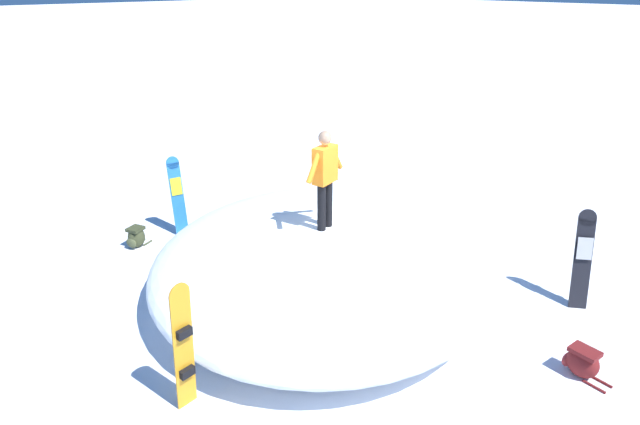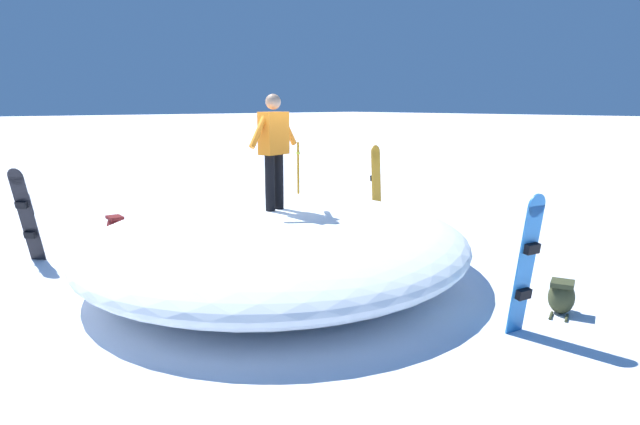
{
  "view_description": "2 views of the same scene",
  "coord_description": "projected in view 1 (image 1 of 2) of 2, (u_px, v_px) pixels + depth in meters",
  "views": [
    {
      "loc": [
        5.62,
        5.55,
        4.89
      ],
      "look_at": [
        0.16,
        -0.33,
        1.51
      ],
      "focal_mm": 31.23,
      "sensor_mm": 36.0,
      "label": 1
    },
    {
      "loc": [
        -5.06,
        -7.16,
        2.56
      ],
      "look_at": [
        0.27,
        -1.06,
        0.99
      ],
      "focal_mm": 31.72,
      "sensor_mm": 36.0,
      "label": 2
    }
  ],
  "objects": [
    {
      "name": "snowboard_secondary_upright",
      "position": [
        583.0,
        257.0,
        8.8
      ],
      "size": [
        0.48,
        0.46,
        1.57
      ],
      "color": "black",
      "rests_on": "ground"
    },
    {
      "name": "ground",
      "position": [
        341.0,
        300.0,
        9.17
      ],
      "size": [
        240.0,
        240.0,
        0.0
      ],
      "primitive_type": "plane",
      "color": "white"
    },
    {
      "name": "snowboarder_standing",
      "position": [
        325.0,
        174.0,
        8.95
      ],
      "size": [
        1.0,
        0.32,
        1.66
      ],
      "color": "black",
      "rests_on": "snow_mound"
    },
    {
      "name": "backpack_far",
      "position": [
        582.0,
        362.0,
        7.35
      ],
      "size": [
        0.35,
        0.66,
        0.42
      ],
      "color": "maroon",
      "rests_on": "ground"
    },
    {
      "name": "snowboard_primary_upright",
      "position": [
        184.0,
        345.0,
        6.54
      ],
      "size": [
        0.29,
        0.18,
        1.75
      ],
      "color": "orange",
      "rests_on": "ground"
    },
    {
      "name": "snowboard_tertiary_upright",
      "position": [
        177.0,
        194.0,
        11.29
      ],
      "size": [
        0.3,
        0.26,
        1.62
      ],
      "color": "#2672BF",
      "rests_on": "ground"
    },
    {
      "name": "snow_mound",
      "position": [
        324.0,
        259.0,
        9.39
      ],
      "size": [
        8.59,
        8.52,
        1.03
      ],
      "primitive_type": "ellipsoid",
      "rotation": [
        0.0,
        0.0,
        0.72
      ],
      "color": "white",
      "rests_on": "ground"
    },
    {
      "name": "backpack_near",
      "position": [
        136.0,
        237.0,
        10.89
      ],
      "size": [
        0.55,
        0.42,
        0.42
      ],
      "color": "#383D23",
      "rests_on": "ground"
    }
  ]
}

